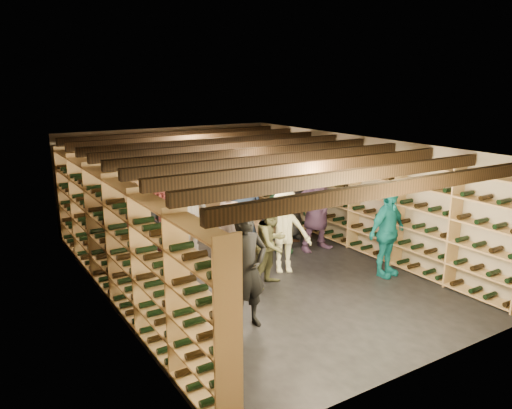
{
  "coord_description": "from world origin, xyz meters",
  "views": [
    {
      "loc": [
        -4.7,
        -7.68,
        3.56
      ],
      "look_at": [
        0.22,
        0.2,
        1.22
      ],
      "focal_mm": 35.0,
      "sensor_mm": 36.0,
      "label": 1
    }
  ],
  "objects": [
    {
      "name": "person_6",
      "position": [
        0.44,
        1.11,
        0.94
      ],
      "size": [
        1.07,
        0.88,
        1.88
      ],
      "primitive_type": "imported",
      "rotation": [
        0.0,
        0.0,
        -0.35
      ],
      "color": "#1F2E49",
      "rests_on": "ground"
    },
    {
      "name": "ceiling",
      "position": [
        0.0,
        0.0,
        2.4
      ],
      "size": [
        5.5,
        8.0,
        0.01
      ],
      "primitive_type": "cube",
      "color": "beige",
      "rests_on": "walls"
    },
    {
      "name": "crate_loose",
      "position": [
        1.07,
        2.29,
        0.09
      ],
      "size": [
        0.55,
        0.41,
        0.17
      ],
      "primitive_type": "cube",
      "rotation": [
        0.0,
        0.0,
        -0.16
      ],
      "color": "tan",
      "rests_on": "ground"
    },
    {
      "name": "wine_rack_right",
      "position": [
        2.57,
        0.0,
        1.08
      ],
      "size": [
        0.32,
        7.5,
        2.15
      ],
      "color": "tan",
      "rests_on": "ground"
    },
    {
      "name": "person_11",
      "position": [
        1.8,
        0.3,
        0.94
      ],
      "size": [
        1.76,
        0.62,
        1.88
      ],
      "primitive_type": "imported",
      "rotation": [
        0.0,
        0.0,
        -0.04
      ],
      "color": "#704D7C",
      "rests_on": "ground"
    },
    {
      "name": "person_4",
      "position": [
        1.96,
        -1.55,
        0.83
      ],
      "size": [
        1.02,
        0.54,
        1.66
      ],
      "primitive_type": "imported",
      "rotation": [
        0.0,
        0.0,
        0.15
      ],
      "color": "#147C82",
      "rests_on": "ground"
    },
    {
      "name": "person_10",
      "position": [
        1.08,
        0.53,
        0.83
      ],
      "size": [
        1.05,
        0.73,
        1.66
      ],
      "primitive_type": "imported",
      "rotation": [
        0.0,
        0.0,
        -0.38
      ],
      "color": "#1F442E",
      "rests_on": "ground"
    },
    {
      "name": "wine_rack_left",
      "position": [
        -2.57,
        0.0,
        1.08
      ],
      "size": [
        0.32,
        7.5,
        2.15
      ],
      "color": "tan",
      "rests_on": "ground"
    },
    {
      "name": "walls",
      "position": [
        0.0,
        0.0,
        1.2
      ],
      "size": [
        5.52,
        8.02,
        2.4
      ],
      "color": "tan",
      "rests_on": "ground"
    },
    {
      "name": "crate_stack_left",
      "position": [
        -0.45,
        2.16,
        0.42
      ],
      "size": [
        0.58,
        0.48,
        0.85
      ],
      "rotation": [
        0.0,
        0.0,
        0.35
      ],
      "color": "tan",
      "rests_on": "ground"
    },
    {
      "name": "person_3",
      "position": [
        0.48,
        -0.4,
        0.8
      ],
      "size": [
        1.18,
        0.95,
        1.59
      ],
      "primitive_type": "imported",
      "rotation": [
        0.0,
        0.0,
        -0.4
      ],
      "color": "#F1EDB9",
      "rests_on": "ground"
    },
    {
      "name": "person_8",
      "position": [
        1.53,
        0.85,
        0.9
      ],
      "size": [
        0.99,
        0.84,
        1.8
      ],
      "primitive_type": "imported",
      "rotation": [
        0.0,
        0.0,
        0.2
      ],
      "color": "#4A2B1B",
      "rests_on": "ground"
    },
    {
      "name": "person_12",
      "position": [
        1.84,
        1.3,
        0.86
      ],
      "size": [
        0.98,
        0.82,
        1.72
      ],
      "primitive_type": "imported",
      "rotation": [
        0.0,
        0.0,
        -0.38
      ],
      "color": "#343539",
      "rests_on": "ground"
    },
    {
      "name": "person_5",
      "position": [
        -1.5,
        0.81,
        0.9
      ],
      "size": [
        1.74,
        1.04,
        1.79
      ],
      "primitive_type": "imported",
      "rotation": [
        0.0,
        0.0,
        -0.33
      ],
      "color": "maroon",
      "rests_on": "ground"
    },
    {
      "name": "person_0",
      "position": [
        -1.98,
        0.14,
        0.83
      ],
      "size": [
        0.81,
        0.53,
        1.66
      ],
      "primitive_type": "imported",
      "rotation": [
        0.0,
        0.0,
        0.0
      ],
      "color": "black",
      "rests_on": "ground"
    },
    {
      "name": "person_9",
      "position": [
        -0.61,
        1.3,
        0.91
      ],
      "size": [
        1.28,
        0.89,
        1.82
      ],
      "primitive_type": "imported",
      "rotation": [
        0.0,
        0.0,
        0.2
      ],
      "color": "#A39E96",
      "rests_on": "ground"
    },
    {
      "name": "crate_stack_right",
      "position": [
        1.33,
        1.66,
        0.26
      ],
      "size": [
        0.53,
        0.37,
        0.51
      ],
      "rotation": [
        0.0,
        0.0,
        0.09
      ],
      "color": "tan",
      "rests_on": "ground"
    },
    {
      "name": "person_2",
      "position": [
        -0.08,
        -0.8,
        0.77
      ],
      "size": [
        0.91,
        0.81,
        1.53
      ],
      "primitive_type": "imported",
      "rotation": [
        0.0,
        0.0,
        0.38
      ],
      "color": "brown",
      "rests_on": "ground"
    },
    {
      "name": "wine_rack_back",
      "position": [
        0.0,
        3.83,
        1.07
      ],
      "size": [
        4.7,
        0.3,
        2.15
      ],
      "color": "tan",
      "rests_on": "ground"
    },
    {
      "name": "ground",
      "position": [
        0.0,
        0.0,
        0.0
      ],
      "size": [
        8.0,
        8.0,
        0.0
      ],
      "primitive_type": "plane",
      "color": "black",
      "rests_on": "ground"
    },
    {
      "name": "ceiling_joists",
      "position": [
        0.0,
        0.0,
        2.26
      ],
      "size": [
        5.4,
        7.12,
        0.18
      ],
      "color": "black",
      "rests_on": "ground"
    },
    {
      "name": "person_7",
      "position": [
        -0.06,
        0.75,
        0.74
      ],
      "size": [
        0.62,
        0.49,
        1.49
      ],
      "primitive_type": "imported",
      "rotation": [
        0.0,
        0.0,
        -0.27
      ],
      "color": "gray",
      "rests_on": "ground"
    },
    {
      "name": "person_1",
      "position": [
        -1.24,
        -1.89,
        0.88
      ],
      "size": [
        0.66,
        0.45,
        1.77
      ],
      "primitive_type": "imported",
      "rotation": [
        0.0,
        0.0,
        0.03
      ],
      "color": "black",
      "rests_on": "ground"
    }
  ]
}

